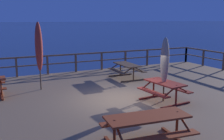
{
  "coord_description": "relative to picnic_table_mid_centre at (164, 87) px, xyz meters",
  "views": [
    {
      "loc": [
        -4.55,
        -8.73,
        3.83
      ],
      "look_at": [
        0.0,
        0.91,
        1.72
      ],
      "focal_mm": 41.86,
      "sensor_mm": 36.0,
      "label": 1
    }
  ],
  "objects": [
    {
      "name": "ground_plane",
      "position": [
        -1.32,
        0.94,
        -1.27
      ],
      "size": [
        600.0,
        600.0,
        0.0
      ],
      "primitive_type": "plane",
      "color": "navy"
    },
    {
      "name": "wooden_deck",
      "position": [
        -1.32,
        0.94,
        -0.91
      ],
      "size": [
        16.88,
        12.12,
        0.72
      ],
      "primitive_type": "cube",
      "color": "#846647",
      "rests_on": "ground"
    },
    {
      "name": "patio_umbrella_short_back",
      "position": [
        -3.93,
        3.72,
        1.35
      ],
      "size": [
        0.32,
        0.32,
        2.98
      ],
      "color": "#4C3828",
      "rests_on": "wooden_deck"
    },
    {
      "name": "picnic_table_mid_centre",
      "position": [
        0.0,
        0.0,
        0.0
      ],
      "size": [
        1.55,
        1.74,
        0.78
      ],
      "color": "maroon",
      "rests_on": "wooden_deck"
    },
    {
      "name": "patio_umbrella_tall_back_left",
      "position": [
        -0.01,
        0.04,
        1.0
      ],
      "size": [
        0.32,
        0.32,
        2.45
      ],
      "color": "#4C3828",
      "rests_on": "wooden_deck"
    },
    {
      "name": "railing_waterside_far",
      "position": [
        -1.32,
        6.85,
        0.2
      ],
      "size": [
        16.68,
        0.1,
        1.09
      ],
      "color": "brown",
      "rests_on": "wooden_deck"
    },
    {
      "name": "picnic_table_back_right",
      "position": [
        0.58,
        4.07,
        0.01
      ],
      "size": [
        1.41,
        1.82,
        0.78
      ],
      "color": "brown",
      "rests_on": "wooden_deck"
    },
    {
      "name": "picnic_table_mid_right",
      "position": [
        -2.5,
        -2.68,
        0.01
      ],
      "size": [
        2.21,
        1.6,
        0.78
      ],
      "color": "#993819",
      "rests_on": "wooden_deck"
    }
  ]
}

